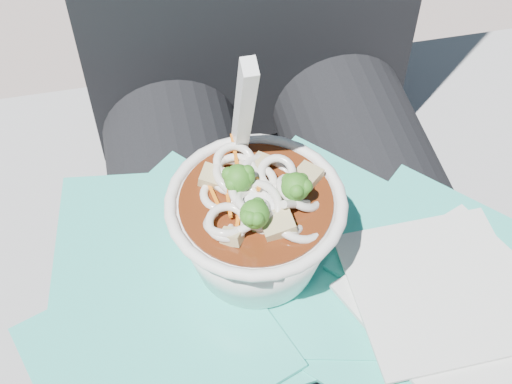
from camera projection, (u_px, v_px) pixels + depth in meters
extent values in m
cube|color=gray|center=(268.00, 310.00, 0.96)|extent=(1.00, 0.51, 0.43)
cylinder|color=black|center=(207.00, 314.00, 0.63)|extent=(0.15, 0.48, 0.15)
cylinder|color=black|center=(407.00, 276.00, 0.66)|extent=(0.15, 0.48, 0.15)
cube|color=#2BB6A4|center=(190.00, 220.00, 0.61)|extent=(0.16, 0.16, 0.00)
cube|color=#2BB6A4|center=(267.00, 264.00, 0.58)|extent=(0.22, 0.20, 0.00)
cube|color=#2BB6A4|center=(331.00, 315.00, 0.54)|extent=(0.14, 0.11, 0.00)
cube|color=#2BB6A4|center=(336.00, 261.00, 0.57)|extent=(0.28, 0.28, 0.00)
cube|color=#2BB6A4|center=(267.00, 272.00, 0.57)|extent=(0.22, 0.19, 0.00)
cube|color=#2BB6A4|center=(168.00, 236.00, 0.59)|extent=(0.20, 0.16, 0.00)
cube|color=#2BB6A4|center=(156.00, 348.00, 0.52)|extent=(0.21, 0.19, 0.00)
cube|color=#2BB6A4|center=(431.00, 249.00, 0.57)|extent=(0.18, 0.18, 0.00)
cube|color=silver|center=(459.00, 307.00, 0.54)|extent=(0.18, 0.18, 0.00)
cube|color=silver|center=(437.00, 289.00, 0.54)|extent=(0.13, 0.13, 0.00)
torus|color=white|center=(256.00, 202.00, 0.51)|extent=(0.13, 0.13, 0.01)
cylinder|color=#461B0A|center=(256.00, 205.00, 0.51)|extent=(0.11, 0.11, 0.01)
torus|color=silver|center=(227.00, 222.00, 0.49)|extent=(0.04, 0.04, 0.01)
torus|color=silver|center=(255.00, 204.00, 0.50)|extent=(0.04, 0.04, 0.03)
torus|color=silver|center=(248.00, 216.00, 0.50)|extent=(0.04, 0.04, 0.04)
torus|color=silver|center=(254.00, 209.00, 0.50)|extent=(0.06, 0.06, 0.03)
torus|color=silver|center=(277.00, 173.00, 0.51)|extent=(0.04, 0.04, 0.02)
torus|color=silver|center=(255.00, 196.00, 0.51)|extent=(0.05, 0.05, 0.03)
torus|color=silver|center=(281.00, 223.00, 0.50)|extent=(0.04, 0.04, 0.03)
torus|color=silver|center=(258.00, 183.00, 0.52)|extent=(0.04, 0.04, 0.02)
torus|color=silver|center=(221.00, 195.00, 0.51)|extent=(0.04, 0.04, 0.01)
torus|color=silver|center=(235.00, 162.00, 0.52)|extent=(0.04, 0.04, 0.02)
torus|color=silver|center=(268.00, 179.00, 0.52)|extent=(0.06, 0.06, 0.03)
torus|color=silver|center=(234.00, 174.00, 0.52)|extent=(0.05, 0.05, 0.01)
torus|color=silver|center=(299.00, 193.00, 0.51)|extent=(0.05, 0.05, 0.03)
torus|color=silver|center=(236.00, 177.00, 0.52)|extent=(0.05, 0.05, 0.03)
torus|color=silver|center=(226.00, 224.00, 0.49)|extent=(0.05, 0.04, 0.02)
torus|color=silver|center=(297.00, 220.00, 0.50)|extent=(0.05, 0.06, 0.02)
cylinder|color=silver|center=(297.00, 204.00, 0.50)|extent=(0.03, 0.02, 0.03)
cylinder|color=silver|center=(260.00, 208.00, 0.50)|extent=(0.02, 0.03, 0.01)
cylinder|color=silver|center=(255.00, 163.00, 0.52)|extent=(0.03, 0.01, 0.02)
cylinder|color=#719648|center=(295.00, 197.00, 0.51)|extent=(0.01, 0.01, 0.01)
sphere|color=#1D5D15|center=(296.00, 187.00, 0.50)|extent=(0.02, 0.02, 0.02)
sphere|color=#1D5D15|center=(289.00, 180.00, 0.50)|extent=(0.01, 0.01, 0.01)
sphere|color=#1D5D15|center=(302.00, 180.00, 0.50)|extent=(0.01, 0.01, 0.01)
sphere|color=#1D5D15|center=(305.00, 186.00, 0.49)|extent=(0.01, 0.01, 0.01)
sphere|color=#1D5D15|center=(296.00, 191.00, 0.49)|extent=(0.01, 0.01, 0.01)
cylinder|color=#719648|center=(239.00, 189.00, 0.51)|extent=(0.01, 0.01, 0.01)
sphere|color=#1D5D15|center=(238.00, 178.00, 0.50)|extent=(0.02, 0.02, 0.02)
sphere|color=#1D5D15|center=(248.00, 177.00, 0.50)|extent=(0.01, 0.01, 0.01)
sphere|color=#1D5D15|center=(232.00, 184.00, 0.50)|extent=(0.01, 0.01, 0.01)
sphere|color=#1D5D15|center=(247.00, 172.00, 0.50)|extent=(0.01, 0.01, 0.01)
sphere|color=#1D5D15|center=(229.00, 174.00, 0.50)|extent=(0.01, 0.01, 0.01)
cylinder|color=#719648|center=(255.00, 225.00, 0.49)|extent=(0.01, 0.01, 0.01)
sphere|color=#1D5D15|center=(255.00, 214.00, 0.48)|extent=(0.02, 0.02, 0.02)
sphere|color=#1D5D15|center=(251.00, 218.00, 0.48)|extent=(0.01, 0.01, 0.01)
sphere|color=#1D5D15|center=(257.00, 218.00, 0.47)|extent=(0.01, 0.01, 0.01)
sphere|color=#1D5D15|center=(248.00, 217.00, 0.48)|extent=(0.01, 0.01, 0.01)
sphere|color=#1D5D15|center=(258.00, 204.00, 0.48)|extent=(0.01, 0.01, 0.01)
cube|color=orange|center=(256.00, 174.00, 0.52)|extent=(0.01, 0.04, 0.02)
cube|color=orange|center=(212.00, 192.00, 0.51)|extent=(0.01, 0.03, 0.01)
cube|color=orange|center=(273.00, 201.00, 0.50)|extent=(0.04, 0.02, 0.01)
cube|color=orange|center=(235.00, 155.00, 0.52)|extent=(0.01, 0.04, 0.00)
cube|color=orange|center=(244.00, 182.00, 0.51)|extent=(0.03, 0.02, 0.01)
cube|color=orange|center=(238.00, 217.00, 0.50)|extent=(0.01, 0.03, 0.01)
cube|color=orange|center=(228.00, 201.00, 0.50)|extent=(0.01, 0.03, 0.01)
cube|color=tan|center=(308.00, 177.00, 0.52)|extent=(0.02, 0.03, 0.01)
cube|color=tan|center=(260.00, 163.00, 0.52)|extent=(0.02, 0.02, 0.01)
cube|color=tan|center=(213.00, 177.00, 0.52)|extent=(0.02, 0.02, 0.01)
cube|color=tan|center=(232.00, 237.00, 0.49)|extent=(0.02, 0.02, 0.01)
cube|color=tan|center=(278.00, 225.00, 0.49)|extent=(0.03, 0.02, 0.02)
ellipsoid|color=white|center=(257.00, 208.00, 0.50)|extent=(0.03, 0.04, 0.01)
cube|color=white|center=(244.00, 112.00, 0.49)|extent=(0.01, 0.06, 0.13)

